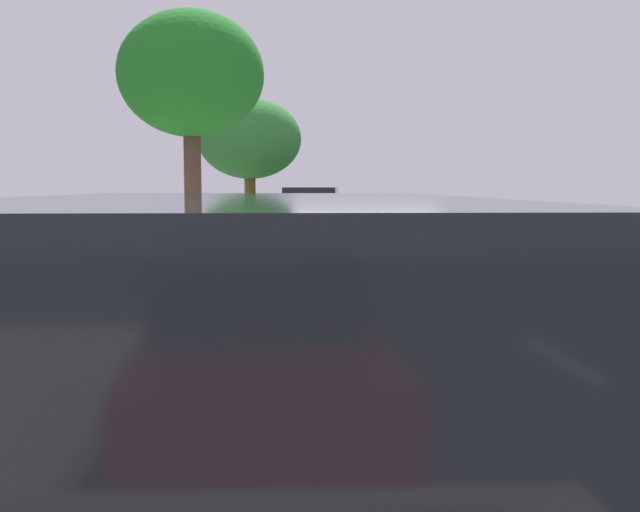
# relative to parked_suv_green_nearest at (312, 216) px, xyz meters

# --- Properties ---
(ground) EXTENTS (65.26, 65.26, 0.00)m
(ground) POSITION_rel_parked_suv_green_nearest_xyz_m (-1.04, 12.25, -1.03)
(ground) COLOR #303030
(sidewalk) EXTENTS (3.73, 40.79, 0.14)m
(sidewalk) POSITION_rel_parked_suv_green_nearest_xyz_m (2.95, 12.25, -0.95)
(sidewalk) COLOR #B6B099
(sidewalk) RESTS_ON ground
(curb_edge) EXTENTS (0.16, 40.79, 0.14)m
(curb_edge) POSITION_rel_parked_suv_green_nearest_xyz_m (1.01, 12.25, -0.95)
(curb_edge) COLOR gray
(curb_edge) RESTS_ON ground
(lane_stripe_centre) EXTENTS (0.14, 40.00, 0.01)m
(lane_stripe_centre) POSITION_rel_parked_suv_green_nearest_xyz_m (-3.78, 11.86, -1.02)
(lane_stripe_centre) COLOR white
(lane_stripe_centre) RESTS_ON ground
(lane_stripe_bike_edge) EXTENTS (0.12, 40.79, 0.01)m
(lane_stripe_bike_edge) POSITION_rel_parked_suv_green_nearest_xyz_m (-0.46, 12.25, -1.02)
(lane_stripe_bike_edge) COLOR white
(lane_stripe_bike_edge) RESTS_ON ground
(parked_suv_green_nearest) EXTENTS (2.18, 4.80, 1.99)m
(parked_suv_green_nearest) POSITION_rel_parked_suv_green_nearest_xyz_m (0.00, 0.00, 0.00)
(parked_suv_green_nearest) COLOR #1E512D
(parked_suv_green_nearest) RESTS_ON ground
(parked_sedan_silver_second) EXTENTS (2.00, 4.48, 1.52)m
(parked_sedan_silver_second) POSITION_rel_parked_suv_green_nearest_xyz_m (-0.04, 7.85, -0.27)
(parked_sedan_silver_second) COLOR #B7BABF
(parked_sedan_silver_second) RESTS_ON ground
(parked_sedan_white_mid) EXTENTS (1.85, 4.41, 1.52)m
(parked_sedan_white_mid) POSITION_rel_parked_suv_green_nearest_xyz_m (0.01, 14.73, -0.27)
(parked_sedan_white_mid) COLOR white
(parked_sedan_white_mid) RESTS_ON ground
(parked_suv_tan_far) EXTENTS (2.14, 4.78, 1.99)m
(parked_suv_tan_far) POSITION_rel_parked_suv_green_nearest_xyz_m (0.02, 22.04, 0.00)
(parked_suv_tan_far) COLOR tan
(parked_suv_tan_far) RESTS_ON ground
(bicycle_at_curb) EXTENTS (1.64, 0.75, 0.78)m
(bicycle_at_curb) POSITION_rel_parked_suv_green_nearest_xyz_m (0.54, 12.25, -0.64)
(bicycle_at_curb) COLOR black
(bicycle_at_curb) RESTS_ON ground
(cyclist_with_backpack) EXTENTS (0.51, 0.57, 1.81)m
(cyclist_with_backpack) POSITION_rel_parked_suv_green_nearest_xyz_m (0.76, 11.79, 0.09)
(cyclist_with_backpack) COLOR #C6B284
(cyclist_with_backpack) RESTS_ON ground
(street_tree_near_cyclist) EXTENTS (3.47, 3.47, 4.82)m
(street_tree_near_cyclist) POSITION_rel_parked_suv_green_nearest_xyz_m (2.10, -0.32, 2.57)
(street_tree_near_cyclist) COLOR brown
(street_tree_near_cyclist) RESTS_ON sidewalk
(street_tree_mid_block) EXTENTS (2.68, 2.68, 5.08)m
(street_tree_mid_block) POSITION_rel_parked_suv_green_nearest_xyz_m (2.10, 10.92, 3.01)
(street_tree_mid_block) COLOR #4E382A
(street_tree_mid_block) RESTS_ON sidewalk
(fire_hydrant) EXTENTS (0.22, 0.22, 0.84)m
(fire_hydrant) POSITION_rel_parked_suv_green_nearest_xyz_m (1.44, 6.29, -0.46)
(fire_hydrant) COLOR red
(fire_hydrant) RESTS_ON sidewalk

